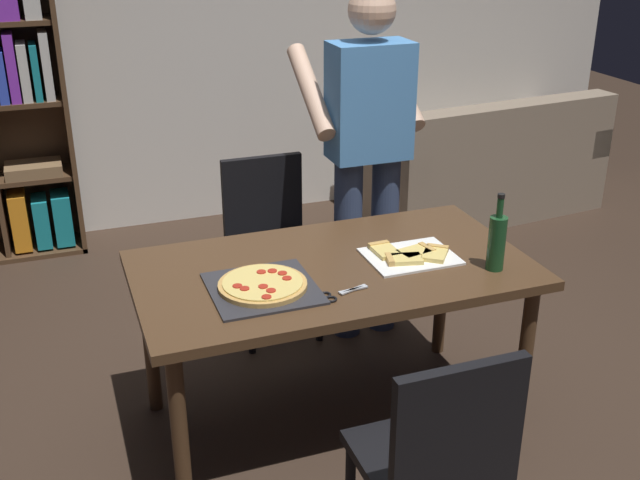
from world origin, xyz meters
TOP-DOWN VIEW (x-y plane):
  - ground_plane at (0.00, 0.00)m, footprint 12.00×12.00m
  - back_wall at (0.00, 2.60)m, footprint 6.40×0.10m
  - dining_table at (0.00, 0.00)m, footprint 1.58×0.87m
  - chair_near_camera at (-0.00, -0.92)m, footprint 0.42×0.42m
  - chair_far_side at (0.00, 0.92)m, footprint 0.42×0.42m
  - couch at (1.91, 1.99)m, footprint 1.78×1.02m
  - person_serving_pizza at (0.44, 0.70)m, footprint 0.55×0.54m
  - pepperoni_pizza_on_tray at (-0.32, -0.11)m, footprint 0.40×0.40m
  - pizza_slices_on_towel at (0.32, -0.04)m, footprint 0.36×0.28m
  - wine_bottle at (0.59, -0.24)m, footprint 0.07×0.07m
  - kitchen_scissors at (-0.08, -0.25)m, footprint 0.20×0.09m

SIDE VIEW (x-z plane):
  - ground_plane at x=0.00m, z-range 0.00..0.00m
  - couch at x=1.91m, z-range -0.12..0.73m
  - chair_near_camera at x=0.00m, z-range 0.06..0.96m
  - chair_far_side at x=0.00m, z-range 0.06..0.96m
  - dining_table at x=0.00m, z-range 0.30..1.05m
  - kitchen_scissors at x=-0.08m, z-range 0.75..0.76m
  - pizza_slices_on_towel at x=0.32m, z-range 0.75..0.78m
  - pepperoni_pizza_on_tray at x=-0.32m, z-range 0.75..0.78m
  - wine_bottle at x=0.59m, z-range 0.71..1.03m
  - person_serving_pizza at x=0.44m, z-range 0.12..1.87m
  - back_wall at x=0.00m, z-range 0.00..2.80m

